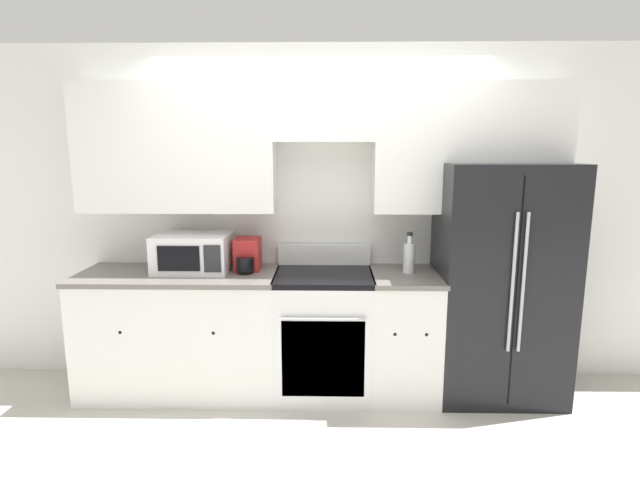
{
  "coord_description": "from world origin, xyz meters",
  "views": [
    {
      "loc": [
        0.07,
        -3.24,
        1.85
      ],
      "look_at": [
        -0.0,
        0.31,
        1.18
      ],
      "focal_mm": 28.0,
      "sensor_mm": 36.0,
      "label": 1
    }
  ],
  "objects_px": {
    "refrigerator": "(497,280)",
    "bottle": "(409,257)",
    "oven_range": "(324,333)",
    "microwave": "(193,253)"
  },
  "relations": [
    {
      "from": "microwave",
      "to": "bottle",
      "type": "distance_m",
      "value": 1.6
    },
    {
      "from": "microwave",
      "to": "bottle",
      "type": "relative_size",
      "value": 1.8
    },
    {
      "from": "microwave",
      "to": "refrigerator",
      "type": "bearing_deg",
      "value": 0.19
    },
    {
      "from": "microwave",
      "to": "bottle",
      "type": "xyz_separation_m",
      "value": [
        1.6,
        -0.02,
        -0.02
      ]
    },
    {
      "from": "oven_range",
      "to": "refrigerator",
      "type": "distance_m",
      "value": 1.35
    },
    {
      "from": "refrigerator",
      "to": "bottle",
      "type": "bearing_deg",
      "value": -177.54
    },
    {
      "from": "bottle",
      "to": "refrigerator",
      "type": "bearing_deg",
      "value": 2.46
    },
    {
      "from": "oven_range",
      "to": "bottle",
      "type": "distance_m",
      "value": 0.85
    },
    {
      "from": "oven_range",
      "to": "bottle",
      "type": "height_order",
      "value": "bottle"
    },
    {
      "from": "refrigerator",
      "to": "bottle",
      "type": "distance_m",
      "value": 0.69
    }
  ]
}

